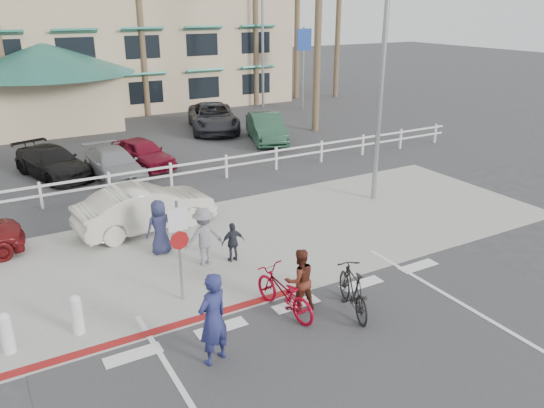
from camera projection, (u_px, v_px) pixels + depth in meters
ground at (310, 317)px, 12.35m from camera, size 140.00×140.00×0.00m
bike_path at (365, 364)px, 10.73m from camera, size 12.00×16.00×0.01m
sidewalk_plaza at (227, 245)px, 16.00m from camera, size 22.00×7.00×0.01m
cross_street at (180, 204)px, 19.24m from camera, size 40.00×5.00×0.01m
parking_lot at (114, 147)px, 26.95m from camera, size 50.00×16.00×0.01m
curb_red at (169, 327)px, 11.92m from camera, size 7.00×0.25×0.02m
rail_fence at (173, 175)px, 20.92m from camera, size 29.40×0.16×1.00m
building at (86, 22)px, 36.43m from camera, size 28.00×16.00×11.30m
sign_post at (179, 246)px, 12.55m from camera, size 0.50×0.10×2.90m
bollard_0 at (77, 314)px, 11.57m from camera, size 0.26×0.26×0.95m
bollard_1 at (6, 333)px, 10.92m from camera, size 0.26×0.26×0.95m
streetlight_0 at (382, 76)px, 18.24m from camera, size 0.60×2.00×9.00m
streetlight_1 at (263, 37)px, 35.72m from camera, size 0.60×2.00×9.50m
info_sign at (303, 67)px, 35.71m from camera, size 1.20×0.16×5.60m
palm_5 at (139, 9)px, 32.19m from camera, size 4.00×4.00×13.00m
palm_7 at (255, 1)px, 35.73m from camera, size 4.00×4.00×14.00m
palm_9 at (339, 8)px, 39.16m from camera, size 4.00×4.00×13.00m
palm_11 at (319, 0)px, 27.96m from camera, size 4.00×4.00×14.00m
bike_red at (284, 293)px, 12.34m from camera, size 0.99×2.09×1.06m
rider_red at (213, 319)px, 10.47m from camera, size 0.85×0.70×2.00m
bike_black at (353, 290)px, 12.36m from camera, size 1.12×1.99×1.15m
rider_black at (300, 280)px, 12.40m from camera, size 0.82×0.67×1.55m
pedestrian_a at (204, 237)px, 14.57m from camera, size 1.11×0.68×1.66m
pedestrian_child at (233, 242)px, 14.81m from camera, size 0.70×0.33×1.16m
pedestrian_b at (160, 227)px, 15.24m from camera, size 0.86×0.63×1.62m
car_white_sedan at (146, 208)px, 16.91m from camera, size 4.55×2.00×1.45m
lot_car_1 at (52, 162)px, 22.12m from camera, size 3.01×4.67×1.26m
lot_car_2 at (142, 153)px, 23.45m from camera, size 2.35×4.01×1.28m
lot_car_3 at (266, 128)px, 27.74m from camera, size 2.87×4.70×1.46m
lot_car_5 at (213, 117)px, 30.18m from camera, size 4.05×5.99×1.52m
lot_car_6 at (114, 164)px, 21.88m from camera, size 1.96×4.33×1.23m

